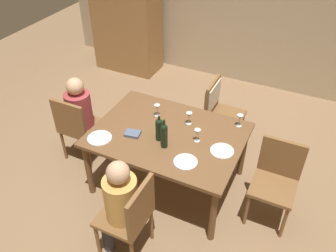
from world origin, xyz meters
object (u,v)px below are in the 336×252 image
object	(u,v)px
chair_near	(131,215)
person_woman_host	(119,201)
dining_table	(168,139)
chair_left_end	(77,125)
wine_bottle_tall_green	(159,129)
wine_bottle_dark_red	(164,135)
dinner_plate_host	(222,151)
armoire_cabinet	(126,8)
person_man_bearded	(81,112)
chair_right_end	(276,177)
dinner_plate_guest_left	(100,138)
chair_far_right	(217,105)
wine_glass_near_right	(189,116)
wine_glass_far	(240,118)
wine_glass_centre	(197,133)
dinner_plate_guest_right	(186,162)
wine_glass_near_left	(157,108)

from	to	relation	value
chair_near	person_woman_host	distance (m)	0.17
dining_table	chair_left_end	bearing A→B (deg)	-175.78
chair_left_end	wine_bottle_tall_green	distance (m)	1.20
wine_bottle_dark_red	dinner_plate_host	bearing A→B (deg)	17.73
dining_table	wine_bottle_tall_green	bearing A→B (deg)	-108.13
wine_bottle_tall_green	dinner_plate_host	bearing A→B (deg)	8.39
armoire_cabinet	person_man_bearded	bearing A→B (deg)	-72.69
chair_right_end	dinner_plate_guest_left	distance (m)	1.87
chair_right_end	wine_bottle_tall_green	size ratio (longest dim) A/B	3.10
chair_far_right	wine_glass_near_right	distance (m)	0.76
person_woman_host	wine_bottle_dark_red	size ratio (longest dim) A/B	3.39
person_woman_host	wine_glass_far	world-z (taller)	person_woman_host
dining_table	person_woman_host	xyz separation A→B (m)	(-0.03, -0.97, -0.02)
wine_glass_centre	wine_bottle_dark_red	bearing A→B (deg)	-140.22
dinner_plate_host	dinner_plate_guest_left	bearing A→B (deg)	-163.55
dining_table	wine_glass_far	distance (m)	0.81
wine_bottle_dark_red	wine_glass_far	xyz separation A→B (m)	(0.59, 0.66, -0.04)
wine_glass_centre	wine_glass_near_right	world-z (taller)	same
armoire_cabinet	person_woman_host	xyz separation A→B (m)	(1.88, -3.30, -0.44)
dinner_plate_guest_right	dinner_plate_host	bearing A→B (deg)	48.67
wine_glass_near_left	dinner_plate_guest_right	distance (m)	0.84
chair_far_right	wine_glass_near_right	size ratio (longest dim) A/B	6.17
dinner_plate_host	dinner_plate_guest_left	size ratio (longest dim) A/B	0.93
chair_left_end	dinner_plate_guest_left	xyz separation A→B (m)	(0.57, -0.30, 0.22)
dinner_plate_guest_right	chair_left_end	bearing A→B (deg)	170.83
armoire_cabinet	dining_table	bearing A→B (deg)	-50.85
wine_glass_near_right	chair_left_end	bearing A→B (deg)	-165.40
wine_glass_near_left	wine_glass_near_right	xyz separation A→B (m)	(0.39, 0.02, 0.00)
wine_bottle_dark_red	wine_glass_near_right	xyz separation A→B (m)	(0.08, 0.46, -0.04)
armoire_cabinet	wine_glass_centre	distance (m)	3.23
chair_right_end	dinner_plate_guest_right	bearing A→B (deg)	26.85
armoire_cabinet	dinner_plate_guest_left	distance (m)	3.04
person_man_bearded	wine_glass_centre	xyz separation A→B (m)	(1.51, -0.01, 0.20)
chair_right_end	wine_glass_near_left	size ratio (longest dim) A/B	6.17
chair_left_end	wine_glass_near_right	xyz separation A→B (m)	(1.32, 0.34, 0.32)
chair_right_end	dinner_plate_host	world-z (taller)	chair_right_end
armoire_cabinet	wine_glass_near_left	size ratio (longest dim) A/B	14.63
chair_near	wine_glass_far	size ratio (longest dim) A/B	6.17
chair_far_right	dinner_plate_host	xyz separation A→B (m)	(0.38, -0.99, 0.16)
wine_glass_centre	dinner_plate_host	size ratio (longest dim) A/B	0.62
armoire_cabinet	dinner_plate_guest_left	size ratio (longest dim) A/B	8.45
wine_glass_centre	wine_glass_near_right	distance (m)	0.31
chair_near	chair_far_right	size ratio (longest dim) A/B	1.00
chair_far_right	wine_bottle_dark_red	xyz separation A→B (m)	(-0.18, -1.17, 0.31)
chair_left_end	wine_glass_near_right	world-z (taller)	chair_left_end
wine_glass_near_left	dinner_plate_host	xyz separation A→B (m)	(0.87, -0.27, -0.10)
chair_near	armoire_cabinet	bearing A→B (deg)	31.06
chair_near	dining_table	bearing A→B (deg)	5.15
chair_left_end	wine_glass_near_right	bearing A→B (deg)	14.60
dining_table	chair_near	bearing A→B (deg)	-84.85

